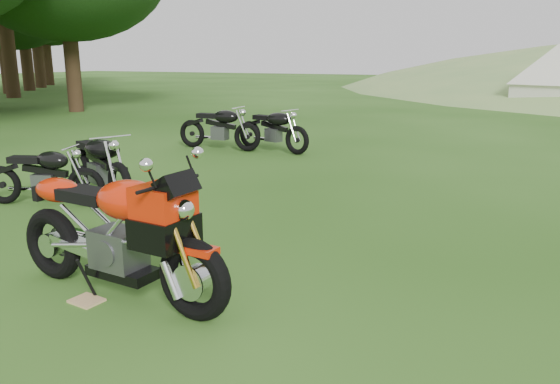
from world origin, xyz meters
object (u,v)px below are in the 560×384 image
at_px(plywood_board, 87,301).
at_px(vintage_moto_d, 273,129).
at_px(vintage_moto_a, 43,174).
at_px(vintage_moto_c, 219,126).
at_px(vintage_moto_b, 98,163).
at_px(sport_motorcycle, 115,223).

bearing_deg(plywood_board, vintage_moto_d, 104.59).
bearing_deg(vintage_moto_d, vintage_moto_a, -84.38).
distance_m(plywood_board, vintage_moto_c, 8.04).
bearing_deg(vintage_moto_b, vintage_moto_c, 122.53).
distance_m(vintage_moto_c, vintage_moto_d, 1.25).
height_order(plywood_board, vintage_moto_c, vintage_moto_c).
relative_size(sport_motorcycle, plywood_board, 8.60).
distance_m(vintage_moto_a, vintage_moto_d, 5.60).
distance_m(sport_motorcycle, vintage_moto_a, 3.64).
bearing_deg(vintage_moto_a, sport_motorcycle, -52.05).
height_order(sport_motorcycle, vintage_moto_d, sport_motorcycle).
relative_size(sport_motorcycle, vintage_moto_d, 1.16).
distance_m(sport_motorcycle, vintage_moto_c, 7.91).
distance_m(vintage_moto_a, vintage_moto_c, 5.23).
bearing_deg(sport_motorcycle, vintage_moto_a, 152.52).
bearing_deg(vintage_moto_b, vintage_moto_a, -94.86).
bearing_deg(sport_motorcycle, vintage_moto_b, 140.39).
height_order(plywood_board, vintage_moto_b, vintage_moto_b).
xyz_separation_m(vintage_moto_b, vintage_moto_d, (0.51, 4.83, -0.01)).
height_order(plywood_board, vintage_moto_d, vintage_moto_d).
relative_size(plywood_board, vintage_moto_d, 0.14).
relative_size(vintage_moto_b, vintage_moto_c, 1.00).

